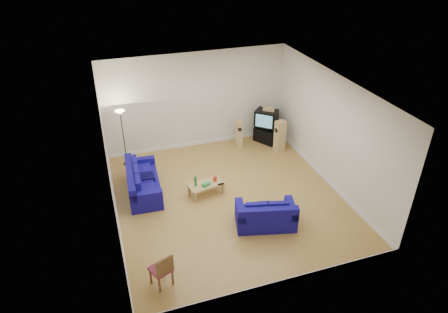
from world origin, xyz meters
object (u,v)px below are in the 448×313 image
object	(u,v)px
coffee_table	(206,185)
tv_stand	(266,135)
sofa_loveseat	(266,217)
television	(266,118)
sofa_three_seat	(142,184)

from	to	relation	value
coffee_table	tv_stand	world-z (taller)	tv_stand
sofa_loveseat	television	xyz separation A→B (m)	(1.79, 4.14, 0.59)
sofa_three_seat	television	xyz separation A→B (m)	(4.51, 1.73, 0.58)
sofa_three_seat	coffee_table	bearing A→B (deg)	71.73
tv_stand	television	size ratio (longest dim) A/B	0.90
sofa_three_seat	tv_stand	xyz separation A→B (m)	(4.51, 1.68, -0.04)
television	sofa_loveseat	bearing A→B (deg)	-71.87
coffee_table	tv_stand	bearing A→B (deg)	39.56
sofa_loveseat	coffee_table	size ratio (longest dim) A/B	1.56
coffee_table	television	bearing A→B (deg)	40.18
coffee_table	sofa_three_seat	bearing A→B (deg)	158.49
sofa_three_seat	coffee_table	xyz separation A→B (m)	(1.67, -0.66, 0.01)
sofa_loveseat	coffee_table	xyz separation A→B (m)	(-1.04, 1.75, 0.02)
sofa_three_seat	coffee_table	world-z (taller)	sofa_three_seat
sofa_three_seat	sofa_loveseat	world-z (taller)	sofa_three_seat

